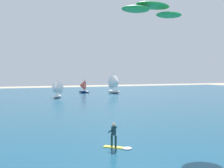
{
  "coord_description": "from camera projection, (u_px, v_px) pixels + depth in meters",
  "views": [
    {
      "loc": [
        -7.8,
        -2.32,
        5.06
      ],
      "look_at": [
        -0.3,
        16.01,
        4.3
      ],
      "focal_mm": 42.6,
      "sensor_mm": 36.0,
      "label": 1
    }
  ],
  "objects": [
    {
      "name": "ocean",
      "position": [
        47.0,
        100.0,
        51.49
      ],
      "size": [
        160.0,
        90.0,
        0.1
      ],
      "primitive_type": "cube",
      "color": "navy",
      "rests_on": "ground"
    },
    {
      "name": "kitesurfer",
      "position": [
        116.0,
        139.0,
        17.79
      ],
      "size": [
        1.83,
        1.73,
        1.67
      ],
      "color": "yellow",
      "rests_on": "ocean"
    },
    {
      "name": "kite",
      "position": [
        153.0,
        10.0,
        21.8
      ],
      "size": [
        6.31,
        3.13,
        0.92
      ],
      "color": "#198C3F"
    },
    {
      "name": "sailboat_leading",
      "position": [
        116.0,
        84.0,
        67.77
      ],
      "size": [
        4.16,
        4.69,
        5.26
      ],
      "color": "white",
      "rests_on": "ocean"
    },
    {
      "name": "sailboat_heeled_over",
      "position": [
        56.0,
        90.0,
        54.47
      ],
      "size": [
        3.17,
        3.37,
        3.75
      ],
      "color": "white",
      "rests_on": "ocean"
    },
    {
      "name": "sailboat_center_horizon",
      "position": [
        83.0,
        86.0,
        69.01
      ],
      "size": [
        3.29,
        3.03,
        3.65
      ],
      "color": "navy",
      "rests_on": "ocean"
    }
  ]
}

